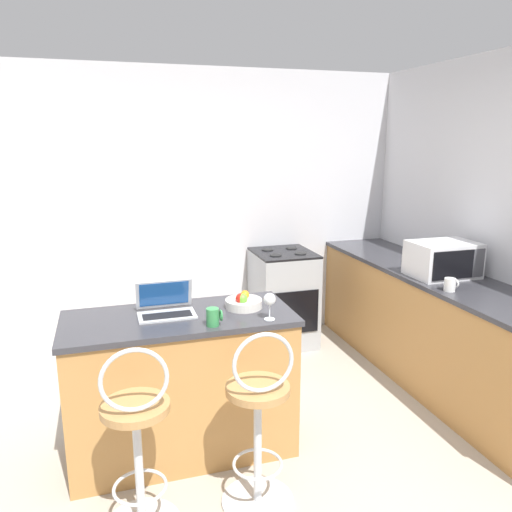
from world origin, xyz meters
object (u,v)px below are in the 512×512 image
at_px(mug_white, 450,285).
at_px(wine_glass_tall, 270,300).
at_px(microwave, 443,259).
at_px(fruit_bowl, 243,302).
at_px(stove_range, 283,298).
at_px(bar_stool_near, 138,445).
at_px(laptop, 166,306).
at_px(bar_stool_far, 259,424).
at_px(mug_green, 213,317).

relative_size(mug_white, wine_glass_tall, 0.59).
bearing_deg(microwave, fruit_bowl, -170.96).
bearing_deg(stove_range, microwave, -52.54).
height_order(bar_stool_near, laptop, laptop).
bearing_deg(bar_stool_far, mug_green, 110.31).
xyz_separation_m(bar_stool_far, mug_green, (-0.15, 0.40, 0.48)).
bearing_deg(mug_white, stove_range, 114.71).
bearing_deg(bar_stool_near, fruit_bowl, 41.68).
relative_size(mug_white, mug_green, 0.93).
bearing_deg(microwave, laptop, -173.90).
distance_m(bar_stool_near, laptop, 0.87).
bearing_deg(mug_white, mug_green, -174.55).
bearing_deg(mug_white, bar_stool_near, -165.66).
distance_m(bar_stool_far, wine_glass_tall, 0.70).
bearing_deg(bar_stool_far, stove_range, 66.64).
distance_m(wine_glass_tall, fruit_bowl, 0.28).
relative_size(bar_stool_far, stove_range, 1.13).
bearing_deg(mug_white, laptop, 176.64).
bearing_deg(mug_green, bar_stool_near, -140.02).
distance_m(laptop, microwave, 2.18).
height_order(bar_stool_near, fruit_bowl, bar_stool_near).
relative_size(bar_stool_far, microwave, 2.09).
height_order(mug_white, fruit_bowl, fruit_bowl).
bearing_deg(bar_stool_far, mug_white, 19.61).
distance_m(microwave, wine_glass_tall, 1.67).
relative_size(microwave, mug_white, 5.16).
xyz_separation_m(laptop, mug_white, (1.97, -0.12, -0.00)).
bearing_deg(fruit_bowl, wine_glass_tall, -69.70).
height_order(microwave, mug_green, microwave).
height_order(mug_white, mug_green, mug_green).
height_order(bar_stool_near, microwave, microwave).
bearing_deg(mug_green, fruit_bowl, 44.70).
distance_m(stove_range, fruit_bowl, 1.71).
bearing_deg(stove_range, laptop, -132.62).
bearing_deg(fruit_bowl, microwave, 9.04).
bearing_deg(bar_stool_near, stove_range, 53.73).
height_order(bar_stool_near, wine_glass_tall, wine_glass_tall).
distance_m(microwave, mug_white, 0.41).
bearing_deg(stove_range, bar_stool_far, -113.36).
relative_size(bar_stool_near, wine_glass_tall, 6.36).
bearing_deg(wine_glass_tall, stove_range, 67.19).
relative_size(laptop, wine_glass_tall, 2.10).
xyz_separation_m(stove_range, fruit_bowl, (-0.80, -1.43, 0.49)).
height_order(wine_glass_tall, fruit_bowl, wine_glass_tall).
bearing_deg(stove_range, mug_green, -121.96).
xyz_separation_m(bar_stool_near, mug_white, (2.22, 0.57, 0.47)).
height_order(bar_stool_near, bar_stool_far, same).
relative_size(stove_range, mug_green, 8.86).
xyz_separation_m(bar_stool_far, microwave, (1.78, 0.91, 0.56)).
relative_size(bar_stool_far, wine_glass_tall, 6.36).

